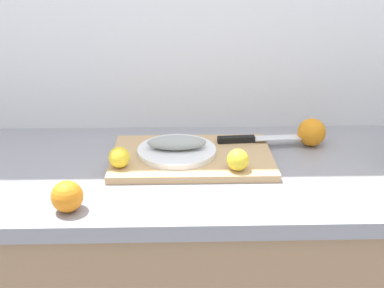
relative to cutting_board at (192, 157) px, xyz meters
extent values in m
cube|color=white|center=(0.12, 0.29, 0.34)|extent=(3.20, 0.05, 2.50)
cube|color=gray|center=(0.12, -0.04, -0.03)|extent=(2.00, 0.60, 0.04)
cube|color=tan|center=(0.00, 0.00, 0.00)|extent=(0.45, 0.29, 0.02)
cylinder|color=white|center=(-0.04, 0.00, 0.02)|extent=(0.22, 0.22, 0.01)
ellipsoid|color=#999E99|center=(-0.04, 0.00, 0.04)|extent=(0.17, 0.07, 0.04)
cube|color=silver|center=(0.28, 0.09, 0.02)|extent=(0.18, 0.05, 0.00)
cube|color=black|center=(0.13, 0.08, 0.02)|extent=(0.11, 0.03, 0.02)
sphere|color=yellow|center=(-0.19, -0.08, 0.04)|extent=(0.06, 0.06, 0.06)
sphere|color=yellow|center=(0.12, -0.10, 0.04)|extent=(0.06, 0.06, 0.06)
sphere|color=orange|center=(0.36, 0.10, 0.03)|extent=(0.08, 0.08, 0.08)
sphere|color=orange|center=(-0.29, -0.26, 0.03)|extent=(0.07, 0.07, 0.07)
camera|label=1|loc=(-0.03, -1.20, 0.55)|focal=43.97mm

